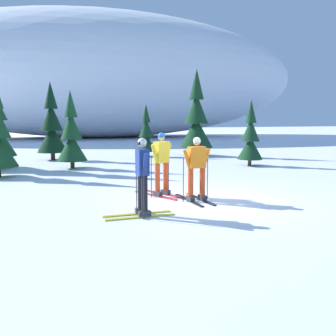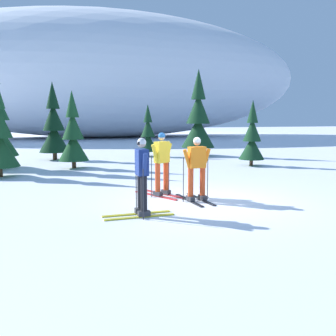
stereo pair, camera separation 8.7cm
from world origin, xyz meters
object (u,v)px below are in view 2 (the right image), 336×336
skier_orange_jacket (197,167)px  pine_tree_center (73,136)px  skier_yellow_jacket (162,163)px  pine_tree_center_right (148,135)px  pine_tree_right (198,120)px  pine_tree_far_right (252,138)px  skier_navy_jacket (142,176)px  pine_tree_center_left (54,127)px

skier_orange_jacket → pine_tree_center: size_ratio=0.51×
skier_yellow_jacket → pine_tree_center_right: bearing=80.6°
pine_tree_right → pine_tree_far_right: bearing=-78.1°
skier_navy_jacket → pine_tree_center_left: 12.48m
pine_tree_center_left → pine_tree_center: 3.73m
skier_orange_jacket → pine_tree_far_right: (4.83, 6.29, 0.34)m
pine_tree_center_left → skier_yellow_jacket: bearing=-71.8°
skier_orange_jacket → pine_tree_center_left: size_ratio=0.43×
skier_navy_jacket → skier_yellow_jacket: size_ratio=0.99×
skier_navy_jacket → pine_tree_center: bearing=99.5°
pine_tree_right → pine_tree_far_right: size_ratio=1.63×
pine_tree_center → pine_tree_far_right: pine_tree_center is taller
skier_yellow_jacket → skier_orange_jacket: bearing=-50.3°
skier_orange_jacket → pine_tree_center_left: bearing=110.3°
skier_orange_jacket → pine_tree_far_right: size_ratio=0.58×
pine_tree_center → pine_tree_far_right: size_ratio=1.13×
skier_yellow_jacket → pine_tree_right: size_ratio=0.37×
skier_navy_jacket → pine_tree_far_right: (6.55, 7.42, 0.32)m
pine_tree_center_right → pine_tree_far_right: pine_tree_far_right is taller
pine_tree_center_right → pine_tree_center_left: bearing=-176.3°
skier_navy_jacket → skier_yellow_jacket: (0.96, 2.04, 0.02)m
skier_navy_jacket → skier_orange_jacket: size_ratio=1.04×
skier_orange_jacket → skier_navy_jacket: bearing=-146.7°
skier_navy_jacket → pine_tree_center_right: (2.70, 12.56, 0.29)m
pine_tree_center → pine_tree_right: 7.86m
pine_tree_center → pine_tree_right: pine_tree_right is taller
skier_yellow_jacket → pine_tree_right: (4.59, 10.12, 1.09)m
pine_tree_center_left → pine_tree_right: (7.94, -0.08, 0.36)m
pine_tree_center → pine_tree_center_right: size_ratio=1.16×
skier_orange_jacket → pine_tree_center: pine_tree_center is taller
skier_yellow_jacket → skier_navy_jacket: bearing=-115.3°
pine_tree_center_right → pine_tree_center: bearing=-136.5°
pine_tree_far_right → skier_orange_jacket: bearing=-127.5°
pine_tree_center_left → pine_tree_center: bearing=-75.3°
pine_tree_center → skier_yellow_jacket: bearing=-69.9°
skier_navy_jacket → pine_tree_center_right: bearing=77.9°
skier_orange_jacket → pine_tree_center: bearing=112.9°
skier_orange_jacket → pine_tree_far_right: pine_tree_far_right is taller
skier_orange_jacket → skier_yellow_jacket: bearing=129.7°
pine_tree_center_left → pine_tree_center_right: 5.12m
pine_tree_center_left → skier_orange_jacket: bearing=-69.7°
skier_yellow_jacket → pine_tree_center: 7.03m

